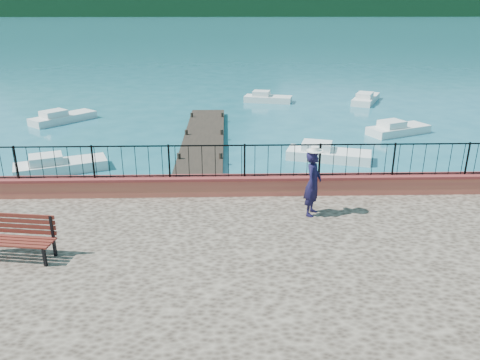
{
  "coord_description": "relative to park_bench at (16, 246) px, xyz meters",
  "views": [
    {
      "loc": [
        -0.79,
        -9.26,
        6.54
      ],
      "look_at": [
        -0.48,
        2.0,
        2.3
      ],
      "focal_mm": 35.0,
      "sensor_mm": 36.0,
      "label": 1
    }
  ],
  "objects": [
    {
      "name": "ground",
      "position": [
        5.54,
        -0.09,
        -1.5
      ],
      "size": [
        2000.0,
        2000.0,
        0.0
      ],
      "primitive_type": "plane",
      "color": "#19596B",
      "rests_on": "ground"
    },
    {
      "name": "parapet",
      "position": [
        5.54,
        3.61,
        -0.01
      ],
      "size": [
        28.0,
        0.46,
        0.58
      ],
      "primitive_type": "cube",
      "color": "#AC5A3E",
      "rests_on": "promenade"
    },
    {
      "name": "railing",
      "position": [
        5.54,
        3.61,
        0.76
      ],
      "size": [
        27.0,
        0.05,
        0.95
      ],
      "primitive_type": "cube",
      "color": "black",
      "rests_on": "parapet"
    },
    {
      "name": "dock",
      "position": [
        3.54,
        11.91,
        -1.35
      ],
      "size": [
        2.0,
        16.0,
        0.3
      ],
      "primitive_type": "cube",
      "color": "#2D231C",
      "rests_on": "ground"
    },
    {
      "name": "far_forest",
      "position": [
        5.54,
        299.91,
        7.5
      ],
      "size": [
        900.0,
        60.0,
        18.0
      ],
      "primitive_type": "cube",
      "color": "black",
      "rests_on": "ground"
    },
    {
      "name": "companion_hill",
      "position": [
        225.54,
        559.91,
        -1.5
      ],
      "size": [
        448.0,
        384.0,
        180.0
      ],
      "primitive_type": "ellipsoid",
      "color": "#142D23",
      "rests_on": "ground"
    },
    {
      "name": "park_bench",
      "position": [
        0.0,
        0.0,
        0.0
      ],
      "size": [
        1.84,
        0.84,
        0.99
      ],
      "rotation": [
        0.0,
        0.0,
        -0.15
      ],
      "color": "black",
      "rests_on": "promenade"
    },
    {
      "name": "person",
      "position": [
        7.0,
        2.16,
        0.59
      ],
      "size": [
        0.65,
        0.77,
        1.78
      ],
      "primitive_type": "imported",
      "rotation": [
        0.0,
        0.0,
        1.16
      ],
      "color": "black",
      "rests_on": "promenade"
    },
    {
      "name": "hat",
      "position": [
        7.0,
        2.16,
        1.55
      ],
      "size": [
        0.44,
        0.44,
        0.12
      ],
      "primitive_type": "cylinder",
      "color": "white",
      "rests_on": "person"
    },
    {
      "name": "boat_0",
      "position": [
        -2.2,
        9.27,
        -1.1
      ],
      "size": [
        3.85,
        2.57,
        0.8
      ],
      "primitive_type": "cube",
      "rotation": [
        0.0,
        0.0,
        0.38
      ],
      "color": "silver",
      "rests_on": "ground"
    },
    {
      "name": "boat_1",
      "position": [
        9.27,
        10.52,
        -1.1
      ],
      "size": [
        3.89,
        2.32,
        0.8
      ],
      "primitive_type": "cube",
      "rotation": [
        0.0,
        0.0,
        -0.3
      ],
      "color": "white",
      "rests_on": "ground"
    },
    {
      "name": "boat_2",
      "position": [
        13.94,
        14.88,
        -1.1
      ],
      "size": [
        3.67,
        2.6,
        0.8
      ],
      "primitive_type": "cube",
      "rotation": [
        0.0,
        0.0,
        0.42
      ],
      "color": "silver",
      "rests_on": "ground"
    },
    {
      "name": "boat_3",
      "position": [
        -5.0,
        18.18,
        -1.1
      ],
      "size": [
        3.46,
        3.73,
        0.8
      ],
      "primitive_type": "cube",
      "rotation": [
        0.0,
        0.0,
        0.86
      ],
      "color": "silver",
      "rests_on": "ground"
    },
    {
      "name": "boat_4",
      "position": [
        7.67,
        23.87,
        -1.1
      ],
      "size": [
        3.53,
        2.04,
        0.8
      ],
      "primitive_type": "cube",
      "rotation": [
        0.0,
        0.0,
        -0.24
      ],
      "color": "silver",
      "rests_on": "ground"
    },
    {
      "name": "boat_5",
      "position": [
        14.64,
        23.6,
        -1.1
      ],
      "size": [
        2.91,
        4.11,
        0.8
      ],
      "primitive_type": "cube",
      "rotation": [
        0.0,
        0.0,
        1.11
      ],
      "color": "silver",
      "rests_on": "ground"
    }
  ]
}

